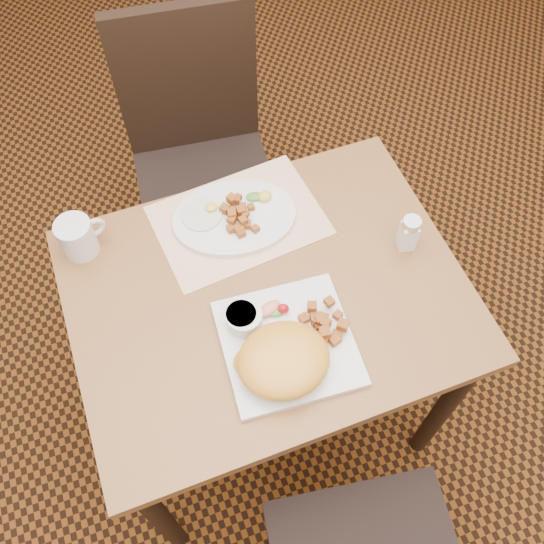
{
  "coord_description": "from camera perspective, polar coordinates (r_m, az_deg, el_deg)",
  "views": [
    {
      "loc": [
        -0.23,
        -0.64,
        1.96
      ],
      "look_at": [
        0.01,
        0.01,
        0.82
      ],
      "focal_mm": 40.0,
      "sensor_mm": 36.0,
      "label": 1
    }
  ],
  "objects": [
    {
      "name": "ramekin",
      "position": [
        1.31,
        -2.68,
        -4.36
      ],
      "size": [
        0.08,
        0.08,
        0.04
      ],
      "color": "silver",
      "rests_on": "plate_square"
    },
    {
      "name": "garnish_sq",
      "position": [
        1.34,
        0.2,
        -3.51
      ],
      "size": [
        0.08,
        0.05,
        0.03
      ],
      "color": "#387223",
      "rests_on": "plate_square"
    },
    {
      "name": "fried_egg",
      "position": [
        1.49,
        -6.53,
        5.48
      ],
      "size": [
        0.1,
        0.1,
        0.02
      ],
      "color": "white",
      "rests_on": "plate_oval"
    },
    {
      "name": "home_fries_sq",
      "position": [
        1.32,
        4.73,
        -5.03
      ],
      "size": [
        0.11,
        0.11,
        0.04
      ],
      "color": "#AC561B",
      "rests_on": "plate_square"
    },
    {
      "name": "chair_far",
      "position": [
        1.95,
        -6.83,
        11.34
      ],
      "size": [
        0.47,
        0.48,
        0.97
      ],
      "rotation": [
        0.0,
        0.0,
        3.02
      ],
      "color": "black",
      "rests_on": "ground"
    },
    {
      "name": "table",
      "position": [
        1.49,
        -0.37,
        -3.97
      ],
      "size": [
        0.9,
        0.7,
        0.75
      ],
      "color": "brown",
      "rests_on": "ground"
    },
    {
      "name": "placemat",
      "position": [
        1.5,
        -3.15,
        4.89
      ],
      "size": [
        0.42,
        0.32,
        0.0
      ],
      "primitive_type": "cube",
      "rotation": [
        0.0,
        0.0,
        0.09
      ],
      "color": "white",
      "rests_on": "table"
    },
    {
      "name": "hollandaise_mound",
      "position": [
        1.26,
        1.01,
        -8.31
      ],
      "size": [
        0.2,
        0.18,
        0.07
      ],
      "color": "gold",
      "rests_on": "plate_square"
    },
    {
      "name": "garnish_ov",
      "position": [
        1.51,
        -1.08,
        7.15
      ],
      "size": [
        0.07,
        0.05,
        0.02
      ],
      "color": "#387223",
      "rests_on": "plate_oval"
    },
    {
      "name": "coffee_mug",
      "position": [
        1.48,
        -17.8,
        3.16
      ],
      "size": [
        0.11,
        0.09,
        0.1
      ],
      "color": "silver",
      "rests_on": "table"
    },
    {
      "name": "home_fries_ov",
      "position": [
        1.47,
        -3.21,
        5.33
      ],
      "size": [
        0.08,
        0.12,
        0.03
      ],
      "color": "#AC561B",
      "rests_on": "plate_oval"
    },
    {
      "name": "plate_square",
      "position": [
        1.32,
        1.5,
        -6.72
      ],
      "size": [
        0.3,
        0.3,
        0.02
      ],
      "primitive_type": "cube",
      "rotation": [
        0.0,
        0.0,
        -0.08
      ],
      "color": "silver",
      "rests_on": "table"
    },
    {
      "name": "ground",
      "position": [
        2.08,
        -0.27,
        -12.14
      ],
      "size": [
        8.0,
        8.0,
        0.0
      ],
      "primitive_type": "plane",
      "color": "black",
      "rests_on": "ground"
    },
    {
      "name": "salt_shaker",
      "position": [
        1.45,
        12.73,
        3.61
      ],
      "size": [
        0.05,
        0.05,
        0.1
      ],
      "color": "white",
      "rests_on": "table"
    },
    {
      "name": "plate_oval",
      "position": [
        1.5,
        -3.55,
        5.15
      ],
      "size": [
        0.34,
        0.27,
        0.02
      ],
      "primitive_type": null,
      "rotation": [
        0.0,
        0.0,
        -0.16
      ],
      "color": "silver",
      "rests_on": "placemat"
    }
  ]
}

